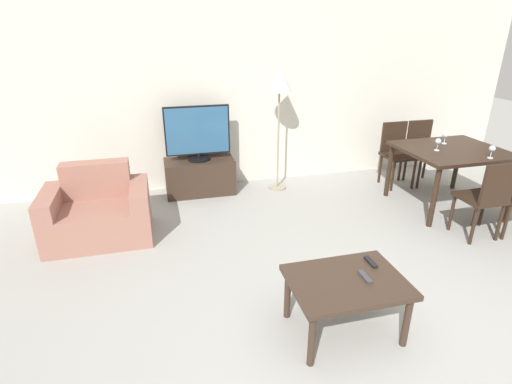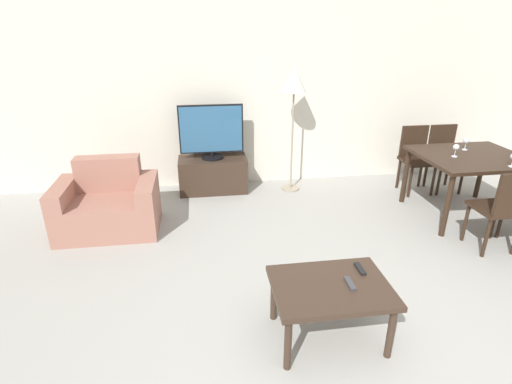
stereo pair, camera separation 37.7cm
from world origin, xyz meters
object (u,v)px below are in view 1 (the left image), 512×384
(dining_chair_far, at_px, (422,148))
(wine_glass_right, at_px, (492,149))
(coffee_table, at_px, (346,286))
(dining_chair_far_left, at_px, (396,150))
(wine_glass_left, at_px, (438,142))
(dining_table, at_px, (452,156))
(dining_chair_near, at_px, (486,196))
(wine_glass_center, at_px, (445,136))
(tv_stand, at_px, (200,176))
(tv, at_px, (197,133))
(remote_primary, at_px, (371,262))
(remote_secondary, at_px, (365,277))
(armchair, at_px, (99,213))
(floor_lamp, at_px, (279,86))

(dining_chair_far, xyz_separation_m, wine_glass_right, (-0.06, -1.23, 0.35))
(coffee_table, xyz_separation_m, dining_chair_far_left, (2.01, 2.55, 0.10))
(dining_chair_far_left, relative_size, wine_glass_left, 5.97)
(dining_table, height_order, dining_chair_near, dining_chair_near)
(wine_glass_center, bearing_deg, tv_stand, 161.84)
(wine_glass_center, bearing_deg, dining_chair_far, 75.02)
(wine_glass_left, height_order, wine_glass_center, same)
(tv_stand, bearing_deg, tv, -90.00)
(remote_primary, bearing_deg, dining_table, 39.16)
(dining_table, bearing_deg, wine_glass_left, -176.50)
(dining_chair_far_left, bearing_deg, dining_chair_far, 0.00)
(remote_primary, distance_m, wine_glass_left, 2.35)
(dining_chair_far_left, height_order, wine_glass_left, wine_glass_left)
(wine_glass_left, xyz_separation_m, wine_glass_right, (0.38, -0.40, 0.00))
(remote_secondary, bearing_deg, wine_glass_center, 42.73)
(armchair, height_order, dining_chair_far, dining_chair_far)
(dining_chair_near, relative_size, wine_glass_left, 5.97)
(tv_stand, distance_m, floor_lamp, 1.57)
(dining_chair_near, bearing_deg, coffee_table, -155.55)
(tv_stand, bearing_deg, dining_chair_far_left, -7.62)
(remote_primary, relative_size, wine_glass_right, 1.03)
(dining_chair_far_left, distance_m, wine_glass_center, 0.74)
(tv, distance_m, dining_chair_near, 3.37)
(coffee_table, bearing_deg, remote_secondary, -7.00)
(dining_chair_far_left, height_order, remote_secondary, dining_chair_far_left)
(tv_stand, height_order, wine_glass_center, wine_glass_center)
(tv_stand, xyz_separation_m, tv, (0.00, -0.00, 0.59))
(wine_glass_left, bearing_deg, armchair, 176.30)
(tv_stand, bearing_deg, wine_glass_left, -24.11)
(coffee_table, bearing_deg, tv, 103.33)
(tv, height_order, wine_glass_right, tv)
(wine_glass_right, bearing_deg, coffee_table, -150.85)
(coffee_table, distance_m, wine_glass_right, 2.74)
(dining_table, bearing_deg, dining_chair_near, -103.96)
(dining_table, xyz_separation_m, remote_primary, (-1.95, -1.59, -0.19))
(dining_chair_near, xyz_separation_m, dining_chair_far_left, (0.00, 1.63, 0.00))
(dining_table, height_order, wine_glass_right, wine_glass_right)
(remote_secondary, bearing_deg, coffee_table, 173.00)
(dining_chair_far, distance_m, wine_glass_right, 1.28)
(floor_lamp, relative_size, wine_glass_center, 11.19)
(dining_chair_near, xyz_separation_m, wine_glass_center, (0.24, 1.03, 0.35))
(armchair, xyz_separation_m, dining_chair_far_left, (3.89, 0.58, 0.22))
(armchair, height_order, dining_chair_far_left, dining_chair_far_left)
(armchair, bearing_deg, dining_chair_far_left, 8.53)
(tv_stand, bearing_deg, coffee_table, -76.68)
(dining_chair_near, height_order, remote_secondary, dining_chair_near)
(dining_chair_far_left, bearing_deg, tv_stand, 172.38)
(dining_chair_far, relative_size, dining_chair_far_left, 1.00)
(dining_chair_far_left, distance_m, remote_secondary, 3.18)
(floor_lamp, height_order, wine_glass_center, floor_lamp)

